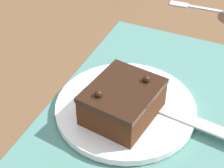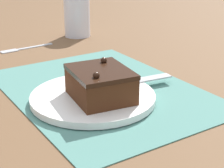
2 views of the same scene
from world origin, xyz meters
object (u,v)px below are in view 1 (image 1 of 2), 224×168
object	(u,v)px
chocolate_cake	(123,101)
serving_knife	(156,105)
dessert_fork	(195,6)
cake_plate	(126,108)

from	to	relation	value
chocolate_cake	serving_knife	bearing A→B (deg)	-48.38
serving_knife	dessert_fork	world-z (taller)	serving_knife
serving_knife	chocolate_cake	bearing A→B (deg)	-41.23
cake_plate	dessert_fork	xyz separation A→B (m)	(0.41, -0.01, -0.01)
cake_plate	chocolate_cake	size ratio (longest dim) A/B	1.81
chocolate_cake	dessert_fork	size ratio (longest dim) A/B	0.85
cake_plate	dessert_fork	world-z (taller)	cake_plate
cake_plate	dessert_fork	bearing A→B (deg)	-1.82
serving_knife	dessert_fork	xyz separation A→B (m)	(0.39, 0.03, -0.02)
chocolate_cake	dessert_fork	world-z (taller)	chocolate_cake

